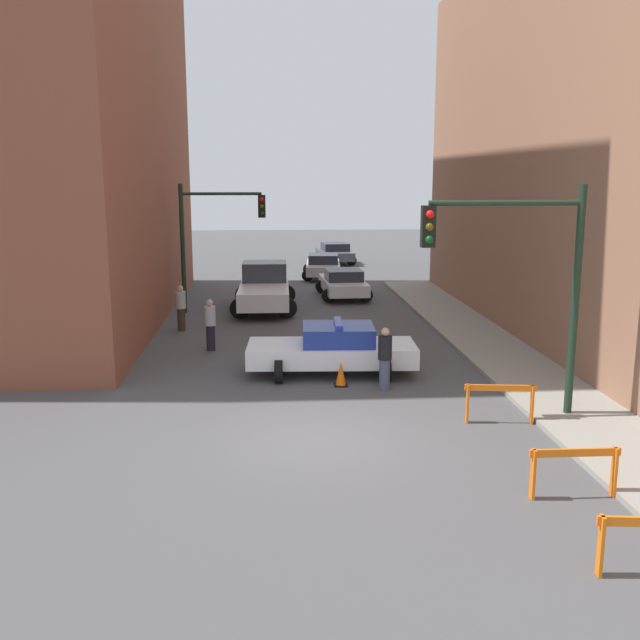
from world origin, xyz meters
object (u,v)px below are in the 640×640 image
(pedestrian_sidewalk, at_px, (385,358))
(barrier_mid, at_px, (574,464))
(parked_car_mid, at_px, (323,266))
(police_car, at_px, (333,349))
(pedestrian_crossing, at_px, (210,324))
(barrier_back, at_px, (500,397))
(parked_car_far, at_px, (335,253))
(traffic_cone, at_px, (341,374))
(traffic_light_near, at_px, (526,267))
(traffic_light_far, at_px, (210,229))
(pedestrian_corner, at_px, (181,307))
(parked_car_near, at_px, (343,283))
(white_truck, at_px, (264,288))

(pedestrian_sidewalk, distance_m, barrier_mid, 6.94)
(parked_car_mid, bearing_deg, police_car, -89.32)
(pedestrian_crossing, height_order, barrier_back, pedestrian_crossing)
(parked_car_far, height_order, barrier_back, parked_car_far)
(traffic_cone, bearing_deg, pedestrian_crossing, 131.69)
(pedestrian_sidewalk, bearing_deg, traffic_cone, -38.27)
(pedestrian_crossing, distance_m, traffic_cone, 5.68)
(traffic_light_near, relative_size, police_car, 1.09)
(traffic_light_far, height_order, barrier_back, traffic_light_far)
(traffic_light_far, relative_size, traffic_cone, 7.93)
(pedestrian_crossing, bearing_deg, pedestrian_corner, 113.48)
(traffic_light_near, height_order, parked_car_near, traffic_light_near)
(white_truck, relative_size, traffic_cone, 8.29)
(traffic_light_near, bearing_deg, police_car, 133.72)
(pedestrian_sidewalk, relative_size, barrier_mid, 1.04)
(traffic_light_far, xyz_separation_m, white_truck, (2.16, 0.53, -2.49))
(pedestrian_corner, height_order, barrier_mid, pedestrian_corner)
(traffic_light_far, distance_m, parked_car_near, 7.15)
(parked_car_near, xyz_separation_m, pedestrian_corner, (-6.58, -6.74, 0.19))
(pedestrian_sidewalk, bearing_deg, barrier_mid, 91.99)
(parked_car_mid, bearing_deg, pedestrian_corner, -110.67)
(traffic_light_near, distance_m, traffic_cone, 5.77)
(parked_car_mid, height_order, traffic_cone, parked_car_mid)
(police_car, relative_size, parked_car_near, 1.10)
(barrier_mid, xyz_separation_m, traffic_cone, (-3.34, 7.00, -0.30))
(parked_car_near, distance_m, traffic_cone, 14.12)
(parked_car_far, bearing_deg, parked_car_near, -99.05)
(parked_car_near, relative_size, pedestrian_crossing, 2.63)
(pedestrian_sidewalk, height_order, barrier_mid, pedestrian_sidewalk)
(police_car, bearing_deg, barrier_mid, -154.25)
(parked_car_mid, bearing_deg, traffic_light_near, -79.17)
(traffic_light_far, distance_m, parked_car_far, 17.85)
(pedestrian_crossing, height_order, pedestrian_corner, same)
(traffic_light_far, relative_size, pedestrian_sidewalk, 3.13)
(parked_car_far, height_order, barrier_mid, parked_car_far)
(white_truck, relative_size, parked_car_mid, 1.23)
(pedestrian_crossing, height_order, barrier_mid, pedestrian_crossing)
(police_car, height_order, pedestrian_corner, pedestrian_corner)
(parked_car_far, bearing_deg, barrier_mid, -93.80)
(parked_car_mid, distance_m, pedestrian_corner, 14.61)
(parked_car_mid, bearing_deg, pedestrian_crossing, -102.36)
(traffic_light_far, height_order, parked_car_near, traffic_light_far)
(traffic_light_near, bearing_deg, barrier_mid, -96.57)
(parked_car_near, height_order, parked_car_far, same)
(police_car, xyz_separation_m, pedestrian_corner, (-4.95, 6.11, 0.14))
(parked_car_far, distance_m, pedestrian_crossing, 23.73)
(parked_car_near, bearing_deg, police_car, -99.40)
(pedestrian_sidewalk, distance_m, barrier_back, 3.51)
(traffic_light_far, height_order, pedestrian_corner, traffic_light_far)
(white_truck, bearing_deg, barrier_back, -68.64)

